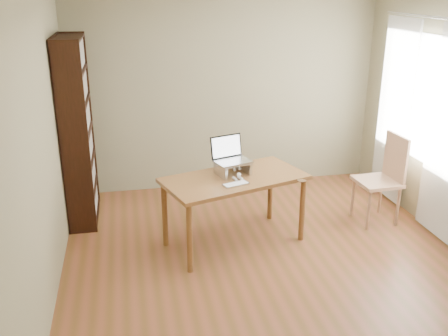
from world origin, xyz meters
TOP-DOWN VIEW (x-y plane):
  - room at (0.03, 0.01)m, footprint 4.04×4.54m
  - bookshelf at (-1.83, 1.55)m, footprint 0.30×0.90m
  - curtains at (1.92, 0.80)m, footprint 0.03×1.90m
  - desk at (-0.24, 0.58)m, footprint 1.59×1.13m
  - laptop_stand at (-0.24, 0.66)m, footprint 0.32×0.25m
  - laptop at (-0.24, 0.72)m, footprint 0.41×0.40m
  - keyboard at (-0.28, 0.36)m, footprint 0.28×0.19m
  - coaster at (0.40, 0.34)m, footprint 0.10×0.10m
  - cat at (-0.26, 0.69)m, footprint 0.23×0.47m
  - chair at (1.55, 0.77)m, footprint 0.48×0.48m

SIDE VIEW (x-z plane):
  - chair at x=1.55m, z-range 0.04..1.07m
  - desk at x=-0.24m, z-range 0.28..1.03m
  - coaster at x=0.40m, z-range 0.75..0.76m
  - keyboard at x=-0.28m, z-range 0.75..0.77m
  - cat at x=-0.26m, z-range 0.74..0.88m
  - laptop_stand at x=-0.24m, z-range 0.77..0.90m
  - laptop at x=-0.24m, z-range 0.82..1.07m
  - bookshelf at x=-1.83m, z-range 0.00..2.10m
  - curtains at x=1.92m, z-range 0.05..2.29m
  - room at x=0.03m, z-range -0.02..2.62m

